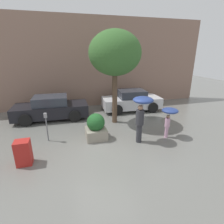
# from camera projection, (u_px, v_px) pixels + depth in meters

# --- Properties ---
(ground_plane) EXTENTS (40.00, 40.00, 0.00)m
(ground_plane) POSITION_uv_depth(u_px,v_px,m) (104.00, 151.00, 6.95)
(ground_plane) COLOR slate
(building_facade) EXTENTS (18.00, 0.30, 6.00)m
(building_facade) POSITION_uv_depth(u_px,v_px,m) (82.00, 63.00, 11.89)
(building_facade) COLOR #8C6B5B
(building_facade) RESTS_ON ground
(planter_box) EXTENTS (0.92, 0.88, 1.19)m
(planter_box) POSITION_uv_depth(u_px,v_px,m) (96.00, 127.00, 7.81)
(planter_box) COLOR gray
(planter_box) RESTS_ON ground
(person_adult) EXTENTS (0.85, 0.85, 2.01)m
(person_adult) POSITION_uv_depth(u_px,v_px,m) (142.00, 109.00, 7.25)
(person_adult) COLOR #2D2D33
(person_adult) RESTS_ON ground
(person_child) EXTENTS (0.72, 0.72, 1.39)m
(person_child) POSITION_uv_depth(u_px,v_px,m) (169.00, 114.00, 7.77)
(person_child) COLOR #D199B7
(person_child) RESTS_ON ground
(parked_car_near) EXTENTS (4.17, 1.94, 1.36)m
(parked_car_near) POSITION_uv_depth(u_px,v_px,m) (51.00, 108.00, 10.16)
(parked_car_near) COLOR black
(parked_car_near) RESTS_ON ground
(parked_car_far) EXTENTS (3.91, 2.03, 1.36)m
(parked_car_far) POSITION_uv_depth(u_px,v_px,m) (131.00, 101.00, 11.74)
(parked_car_far) COLOR silver
(parked_car_far) RESTS_ON ground
(street_tree) EXTENTS (2.63, 2.63, 4.81)m
(street_tree) POSITION_uv_depth(u_px,v_px,m) (115.00, 54.00, 8.66)
(street_tree) COLOR brown
(street_tree) RESTS_ON ground
(parking_meter) EXTENTS (0.14, 0.14, 1.30)m
(parking_meter) POSITION_uv_depth(u_px,v_px,m) (46.00, 121.00, 7.46)
(parking_meter) COLOR #595B60
(parking_meter) RESTS_ON ground
(newspaper_box) EXTENTS (0.50, 0.44, 0.90)m
(newspaper_box) POSITION_uv_depth(u_px,v_px,m) (23.00, 153.00, 6.03)
(newspaper_box) COLOR #B2231E
(newspaper_box) RESTS_ON ground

